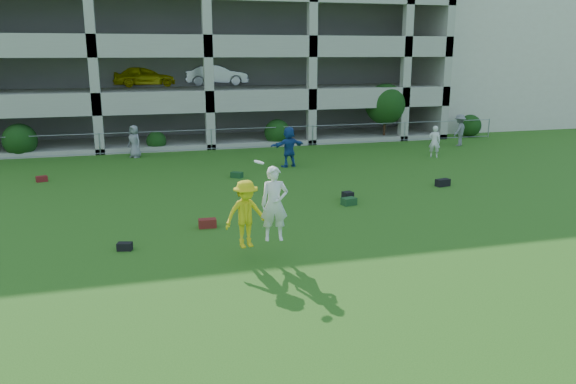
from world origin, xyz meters
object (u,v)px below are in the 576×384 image
object	(u,v)px
stucco_building	(480,57)
bystander_c	(134,141)
frisbee_contest	(255,211)
parking_garage	(191,42)
bystander_f	(460,130)
bystander_d	(289,147)
crate_d	(348,196)
bystander_e	(434,142)

from	to	relation	value
stucco_building	bystander_c	xyz separation A→B (m)	(-27.19, -10.22, -4.15)
bystander_c	frisbee_contest	xyz separation A→B (m)	(2.92, -16.21, 0.48)
bystander_c	parking_garage	world-z (taller)	parking_garage
bystander_f	parking_garage	bearing A→B (deg)	-72.26
bystander_d	crate_d	distance (m)	6.69
bystander_d	bystander_e	world-z (taller)	bystander_d
frisbee_contest	parking_garage	xyz separation A→B (m)	(1.27, 26.13, 4.69)
stucco_building	frisbee_contest	distance (m)	36.07
stucco_building	crate_d	xyz separation A→B (m)	(-19.62, -21.36, -4.85)
parking_garage	crate_d	bearing A→B (deg)	-80.88
bystander_e	bystander_d	bearing A→B (deg)	34.23
bystander_c	bystander_f	distance (m)	18.52
bystander_e	crate_d	size ratio (longest dim) A/B	4.73
bystander_e	crate_d	bearing A→B (deg)	74.26
bystander_f	frisbee_contest	distance (m)	21.61
bystander_e	bystander_f	bearing A→B (deg)	-106.94
stucco_building	parking_garage	size ratio (longest dim) A/B	0.53
bystander_c	bystander_e	size ratio (longest dim) A/B	1.02
stucco_building	crate_d	bearing A→B (deg)	-132.58
crate_d	parking_garage	xyz separation A→B (m)	(-3.38, 21.06, 5.86)
bystander_d	parking_garage	bearing A→B (deg)	-93.52
stucco_building	bystander_f	distance (m)	14.95
bystander_f	frisbee_contest	xyz separation A→B (m)	(-15.56, -14.98, 0.40)
stucco_building	crate_d	size ratio (longest dim) A/B	45.71
bystander_c	crate_d	xyz separation A→B (m)	(7.57, -11.14, -0.70)
stucco_building	frisbee_contest	world-z (taller)	stucco_building
crate_d	parking_garage	world-z (taller)	parking_garage
bystander_d	bystander_e	size ratio (longest dim) A/B	1.17
bystander_d	bystander_e	bearing A→B (deg)	167.52
bystander_e	frisbee_contest	distance (m)	17.19
bystander_c	bystander_f	world-z (taller)	bystander_f
bystander_e	stucco_building	bearing A→B (deg)	-98.25
bystander_f	frisbee_contest	bearing A→B (deg)	9.60
frisbee_contest	parking_garage	distance (m)	26.58
bystander_d	bystander_f	xyz separation A→B (m)	(11.35, 3.29, -0.05)
bystander_d	bystander_c	bearing A→B (deg)	-47.39
bystander_c	bystander_d	xyz separation A→B (m)	(7.13, -4.52, 0.12)
bystander_c	frisbee_contest	distance (m)	16.48
bystander_d	parking_garage	size ratio (longest dim) A/B	0.06
bystander_e	parking_garage	bearing A→B (deg)	-20.38
bystander_d	parking_garage	xyz separation A→B (m)	(-2.94, 14.43, 5.04)
bystander_e	parking_garage	xyz separation A→B (m)	(-10.97, 14.08, 5.19)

